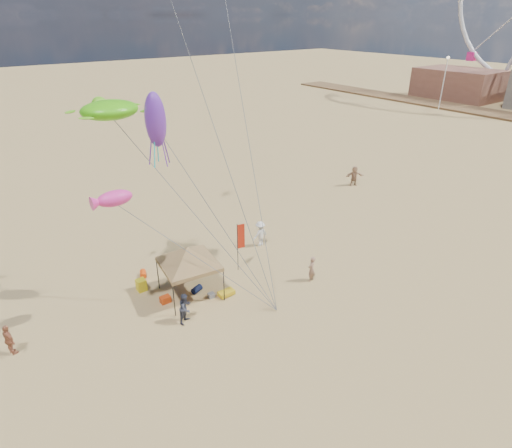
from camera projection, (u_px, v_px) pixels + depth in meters
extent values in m
plane|color=tan|center=(290.00, 312.00, 22.34)|extent=(280.00, 280.00, 0.00)
cylinder|color=black|center=(158.00, 275.00, 23.88)|extent=(0.06, 0.06, 1.87)
cylinder|color=black|center=(204.00, 262.00, 25.08)|extent=(0.06, 0.06, 1.87)
cylinder|color=black|center=(174.00, 301.00, 21.68)|extent=(0.06, 0.06, 1.87)
cylinder|color=black|center=(224.00, 286.00, 22.88)|extent=(0.06, 0.06, 1.87)
cube|color=olive|center=(189.00, 264.00, 22.92)|extent=(3.25, 3.25, 0.22)
pyramid|color=olive|center=(187.00, 247.00, 22.45)|extent=(5.60, 5.60, 0.93)
cylinder|color=black|center=(238.00, 248.00, 25.35)|extent=(0.04, 0.04, 3.14)
cube|color=red|center=(241.00, 236.00, 25.11)|extent=(0.45, 0.12, 1.57)
cube|color=#D44011|center=(165.00, 299.00, 23.02)|extent=(0.54, 0.38, 0.38)
cube|color=#13179A|center=(200.00, 256.00, 27.20)|extent=(0.54, 0.38, 0.38)
cylinder|color=black|center=(197.00, 289.00, 23.90)|extent=(0.69, 0.54, 0.36)
cylinder|color=#F1480D|center=(143.00, 274.00, 25.33)|extent=(0.54, 0.69, 0.36)
cube|color=#1D931A|center=(197.00, 269.00, 25.51)|extent=(0.50, 0.50, 0.70)
cube|color=yellow|center=(141.00, 285.00, 23.97)|extent=(0.50, 0.50, 0.70)
cube|color=slate|center=(211.00, 295.00, 23.45)|extent=(0.34, 0.30, 0.28)
cube|color=gold|center=(226.00, 293.00, 23.55)|extent=(0.90, 0.50, 0.24)
imported|color=#9F735A|center=(311.00, 269.00, 24.66)|extent=(0.68, 0.56, 1.59)
imported|color=#333646|center=(186.00, 308.00, 21.30)|extent=(1.02, 0.96, 1.68)
imported|color=white|center=(260.00, 234.00, 28.45)|extent=(1.20, 0.76, 1.77)
imported|color=#A45E3F|center=(9.00, 340.00, 19.26)|extent=(0.66, 1.01, 1.60)
imported|color=#A87C59|center=(354.00, 176.00, 38.54)|extent=(1.78, 1.24, 1.84)
cube|color=#8C5947|center=(458.00, 84.00, 78.64)|extent=(10.00, 14.00, 5.20)
cylinder|color=silver|center=(443.00, 84.00, 68.72)|extent=(0.16, 0.16, 8.00)
sphere|color=#FFF2CC|center=(448.00, 58.00, 66.95)|extent=(0.50, 0.50, 0.50)
cube|color=#F2268C|center=(472.00, 56.00, 80.27)|extent=(1.34, 1.34, 1.56)
ellipsoid|color=#4AC50F|center=(110.00, 110.00, 19.74)|extent=(3.37, 3.10, 0.90)
ellipsoid|color=#E92F95|center=(115.00, 198.00, 18.91)|extent=(1.81, 1.37, 0.72)
ellipsoid|color=purple|center=(155.00, 120.00, 19.79)|extent=(1.30, 1.30, 2.58)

